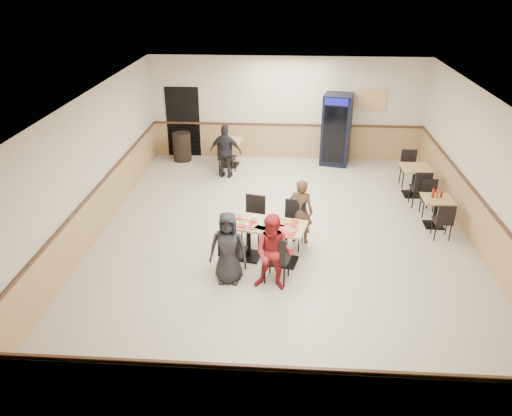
# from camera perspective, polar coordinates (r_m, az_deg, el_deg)

# --- Properties ---
(ground) EXTENTS (10.00, 10.00, 0.00)m
(ground) POSITION_cam_1_polar(r_m,az_deg,el_deg) (10.77, 3.11, -3.36)
(ground) COLOR beige
(ground) RESTS_ON ground
(room_shell) EXTENTS (10.00, 10.00, 10.00)m
(room_shell) POSITION_cam_1_polar(r_m,az_deg,el_deg) (12.94, 11.26, 4.21)
(room_shell) COLOR silver
(room_shell) RESTS_ON ground
(main_table) EXTENTS (1.61, 1.05, 0.80)m
(main_table) POSITION_cam_1_polar(r_m,az_deg,el_deg) (9.71, 1.24, -3.24)
(main_table) COLOR black
(main_table) RESTS_ON ground
(main_chairs) EXTENTS (1.66, 1.99, 1.01)m
(main_chairs) POSITION_cam_1_polar(r_m,az_deg,el_deg) (9.74, 0.93, -3.32)
(main_chairs) COLOR black
(main_chairs) RESTS_ON ground
(diner_woman_left) EXTENTS (0.68, 0.45, 1.39)m
(diner_woman_left) POSITION_cam_1_polar(r_m,az_deg,el_deg) (9.01, -3.21, -4.57)
(diner_woman_left) COLOR black
(diner_woman_left) RESTS_ON ground
(diner_woman_right) EXTENTS (0.80, 0.67, 1.46)m
(diner_woman_right) POSITION_cam_1_polar(r_m,az_deg,el_deg) (8.77, 2.03, -5.18)
(diner_woman_right) COLOR maroon
(diner_woman_right) RESTS_ON ground
(diner_man_opposite) EXTENTS (0.59, 0.46, 1.42)m
(diner_man_opposite) POSITION_cam_1_polar(r_m,az_deg,el_deg) (10.31, 5.13, -0.37)
(diner_man_opposite) COLOR #523623
(diner_man_opposite) RESTS_ON ground
(lone_diner) EXTENTS (0.91, 0.48, 1.48)m
(lone_diner) POSITION_cam_1_polar(r_m,az_deg,el_deg) (13.59, -3.48, 6.47)
(lone_diner) COLOR black
(lone_diner) RESTS_ON ground
(tabletop_clutter) EXTENTS (1.32, 0.74, 0.12)m
(tabletop_clutter) POSITION_cam_1_polar(r_m,az_deg,el_deg) (9.51, 1.12, -1.93)
(tabletop_clutter) COLOR red
(tabletop_clutter) RESTS_ON main_table
(side_table_near) EXTENTS (0.64, 0.64, 0.68)m
(side_table_near) POSITION_cam_1_polar(r_m,az_deg,el_deg) (11.71, 19.89, 0.04)
(side_table_near) COLOR black
(side_table_near) RESTS_ON ground
(side_table_near_chair_south) EXTENTS (0.40, 0.40, 0.86)m
(side_table_near_chair_south) POSITION_cam_1_polar(r_m,az_deg,el_deg) (11.26, 20.54, -1.26)
(side_table_near_chair_south) COLOR black
(side_table_near_chair_south) RESTS_ON ground
(side_table_near_chair_north) EXTENTS (0.40, 0.40, 0.86)m
(side_table_near_chair_north) POSITION_cam_1_polar(r_m,az_deg,el_deg) (12.19, 19.25, 1.05)
(side_table_near_chair_north) COLOR black
(side_table_near_chair_north) RESTS_ON ground
(side_table_far) EXTENTS (0.72, 0.72, 0.76)m
(side_table_far) POSITION_cam_1_polar(r_m,az_deg,el_deg) (13.13, 17.66, 3.44)
(side_table_far) COLOR black
(side_table_far) RESTS_ON ground
(side_table_far_chair_south) EXTENTS (0.46, 0.46, 0.96)m
(side_table_far_chair_south) POSITION_cam_1_polar(r_m,az_deg,el_deg) (12.60, 18.23, 2.28)
(side_table_far_chair_south) COLOR black
(side_table_far_chair_south) RESTS_ON ground
(side_table_far_chair_north) EXTENTS (0.46, 0.46, 0.96)m
(side_table_far_chair_north) POSITION_cam_1_polar(r_m,az_deg,el_deg) (13.69, 17.11, 4.32)
(side_table_far_chair_north) COLOR black
(side_table_far_chair_north) RESTS_ON ground
(condiment_caddy) EXTENTS (0.23, 0.06, 0.20)m
(condiment_caddy) POSITION_cam_1_polar(r_m,az_deg,el_deg) (11.62, 19.91, 1.54)
(condiment_caddy) COLOR #9F120B
(condiment_caddy) RESTS_ON side_table_near
(back_table) EXTENTS (0.84, 0.84, 0.78)m
(back_table) POSITION_cam_1_polar(r_m,az_deg,el_deg) (14.49, -3.04, 6.80)
(back_table) COLOR black
(back_table) RESTS_ON ground
(back_table_chair_lone) EXTENTS (0.53, 0.53, 0.99)m
(back_table_chair_lone) POSITION_cam_1_polar(r_m,az_deg,el_deg) (13.92, -3.33, 5.86)
(back_table_chair_lone) COLOR black
(back_table_chair_lone) RESTS_ON ground
(pepsi_cooler) EXTENTS (0.93, 0.93, 2.05)m
(pepsi_cooler) POSITION_cam_1_polar(r_m,az_deg,el_deg) (14.68, 9.17, 8.84)
(pepsi_cooler) COLOR black
(pepsi_cooler) RESTS_ON ground
(trash_bin) EXTENTS (0.53, 0.53, 0.84)m
(trash_bin) POSITION_cam_1_polar(r_m,az_deg,el_deg) (15.08, -8.45, 6.94)
(trash_bin) COLOR black
(trash_bin) RESTS_ON ground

